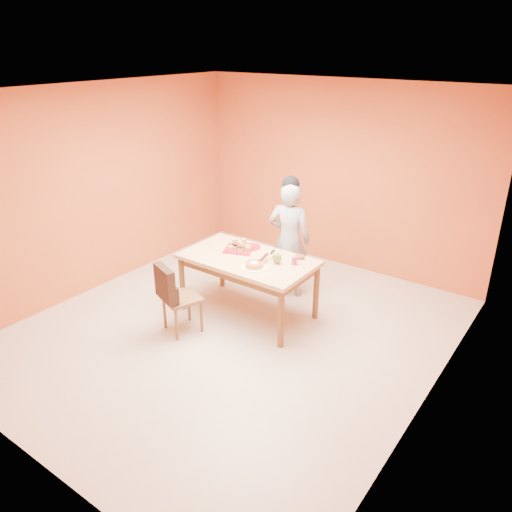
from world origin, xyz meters
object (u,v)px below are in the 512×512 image
Objects in this scene: dining_chair at (180,297)px; red_dinner_plate at (251,247)px; checker_tin at (300,257)px; egg_ornament at (277,258)px; person at (289,240)px; pastry_platter at (239,249)px; dining_table at (248,265)px; sponge_cake at (254,265)px; magenta_glass at (294,261)px.

red_dinner_plate is at bearing 98.08° from dining_chair.
egg_ornament is at bearing -115.80° from checker_tin.
dining_chair is 6.03× the size of egg_ornament.
egg_ornament is at bearing 96.00° from person.
person reaches higher than egg_ornament.
pastry_platter is (0.15, 0.93, 0.32)m from dining_chair.
person is (0.49, 1.55, 0.32)m from dining_chair.
person is at bearing 82.37° from dining_table.
sponge_cake is at bearing -34.91° from pastry_platter.
sponge_cake reaches higher than checker_tin.
red_dinner_plate is 2.56× the size of magenta_glass.
sponge_cake reaches higher than pastry_platter.
dining_chair reaches higher than red_dinner_plate.
sponge_cake is 2.27× the size of magenta_glass.
dining_chair is at bearing -134.70° from magenta_glass.
sponge_cake is (0.23, -0.18, 0.13)m from dining_table.
egg_ornament is 0.32m from checker_tin.
red_dinner_plate is at bearing 146.52° from egg_ornament.
sponge_cake is 1.82× the size of checker_tin.
dining_table is 14.04× the size of checker_tin.
checker_tin is (0.29, 0.53, -0.02)m from sponge_cake.
egg_ornament reaches higher than red_dinner_plate.
red_dinner_plate is at bearing 58.91° from pastry_platter.
dining_chair is 1.66m from person.
person reaches higher than dining_table.
person is 16.83× the size of magenta_glass.
egg_ornament is (0.53, -0.22, 0.06)m from red_dinner_plate.
person is at bearing 126.86° from magenta_glass.
red_dinner_plate is 0.60m from sponge_cake.
dining_chair reaches higher than checker_tin.
sponge_cake is 0.47m from magenta_glass.
egg_ornament is at bearing 59.05° from sponge_cake.
dining_table is at bearing 141.41° from sponge_cake.
person is at bearing 62.19° from red_dinner_plate.
pastry_platter reaches higher than dining_table.
egg_ornament reaches higher than pastry_platter.
dining_table is 0.42m from egg_ornament.
red_dinner_plate is 0.58m from egg_ornament.
person is at bearing 92.87° from dining_chair.
magenta_glass is (0.45, -0.60, 0.04)m from person.
dining_chair is 1.38m from magenta_glass.
magenta_glass is at bearing -78.56° from checker_tin.
pastry_platter is at bearing 161.49° from egg_ornament.
dining_table is 11.17× the size of egg_ornament.
pastry_platter is 0.78m from checker_tin.
egg_ornament is at bearing 9.40° from dining_table.
person is 13.51× the size of checker_tin.
dining_table is at bearing -30.99° from pastry_platter.
red_dinner_plate is 0.67m from checker_tin.
sponge_cake reaches higher than dining_table.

